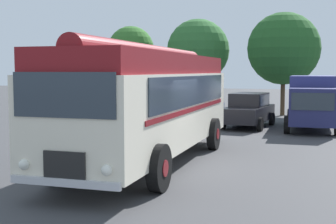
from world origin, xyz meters
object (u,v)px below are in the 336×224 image
(car_mid_left, at_px, (249,110))
(car_near_left, at_px, (203,108))
(box_van, at_px, (312,100))
(vintage_bus, at_px, (150,99))

(car_mid_left, bearing_deg, car_near_left, 170.90)
(box_van, bearing_deg, car_near_left, -179.91)
(vintage_bus, bearing_deg, car_mid_left, 83.65)
(car_mid_left, bearing_deg, box_van, 7.72)
(car_near_left, relative_size, car_mid_left, 1.01)
(vintage_bus, distance_m, car_near_left, 10.44)
(car_near_left, height_order, box_van, box_van)
(car_near_left, relative_size, box_van, 0.74)
(car_near_left, bearing_deg, vintage_bus, -82.72)
(car_near_left, bearing_deg, car_mid_left, -9.10)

